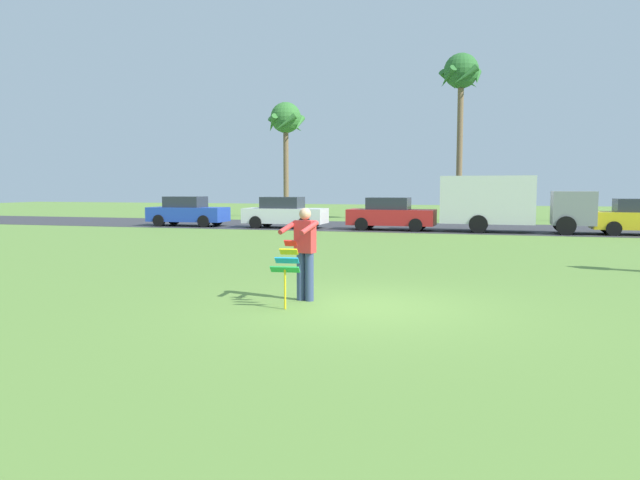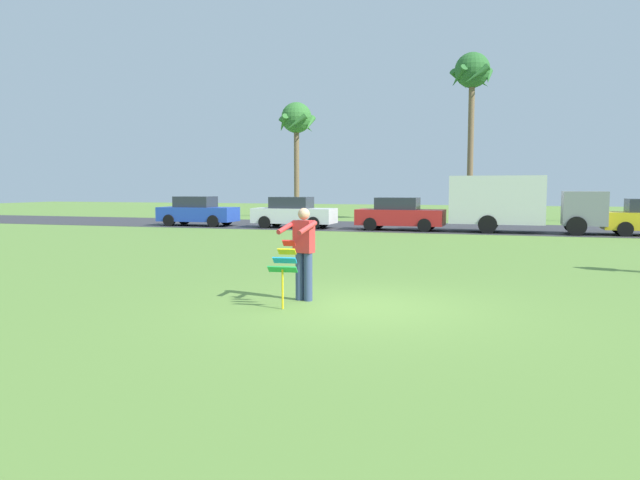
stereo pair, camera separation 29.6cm
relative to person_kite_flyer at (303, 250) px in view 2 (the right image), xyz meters
name	(u,v)px [view 2 (the right image)]	position (x,y,z in m)	size (l,w,h in m)	color
ground_plane	(362,307)	(1.19, -0.25, -0.95)	(120.00, 120.00, 0.00)	olive
road_strip	(457,228)	(1.19, 20.78, -0.95)	(120.00, 8.00, 0.01)	#38383D
person_kite_flyer	(303,250)	(0.00, 0.00, 0.00)	(0.64, 0.72, 1.73)	#384772
kite_held	(285,263)	(-0.11, -0.68, -0.16)	(0.53, 0.67, 1.17)	red
parked_car_blue	(197,212)	(-12.44, 18.38, -0.18)	(4.24, 1.90, 1.60)	#2347B7
parked_car_white	(294,213)	(-6.89, 18.38, -0.18)	(4.21, 1.86, 1.60)	white
parked_car_red	(400,214)	(-1.39, 18.38, -0.18)	(4.24, 1.91, 1.60)	red
parked_truck_grey_van	(516,202)	(3.98, 18.38, 0.46)	(6.74, 2.23, 2.62)	gray
palm_tree_left_near	(296,122)	(-10.41, 28.68, 5.59)	(2.58, 2.71, 7.91)	brown
palm_tree_right_near	(472,79)	(1.37, 27.13, 7.65)	(2.58, 2.71, 10.15)	brown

